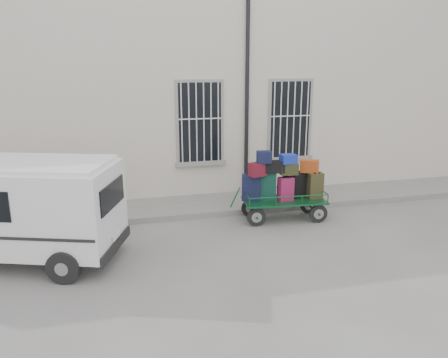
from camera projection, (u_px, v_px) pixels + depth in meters
The scene contains 5 objects.
ground at pixel (243, 236), 10.09m from camera, with size 80.00×80.00×0.00m, color slate.
building at pixel (197, 90), 14.46m from camera, with size 24.00×5.15×6.00m.
sidewalk at pixel (221, 204), 12.13m from camera, with size 24.00×1.70×0.15m, color slate.
luggage_cart at pixel (282, 185), 10.91m from camera, with size 2.45×1.11×1.80m.
van at pixel (14, 205), 8.56m from camera, with size 4.39×2.93×2.05m.
Camera 1 is at (-2.72, -9.01, 3.88)m, focal length 35.00 mm.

